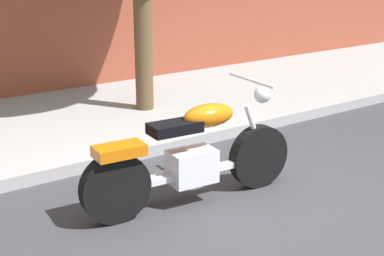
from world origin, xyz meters
The scene contains 3 objects.
ground_plane centered at (0.00, 0.00, 0.00)m, with size 60.00×60.00×0.00m, color #38383D.
sidewalk centered at (0.00, 3.15, 0.07)m, with size 20.73×3.15×0.14m, color #9C9C9C.
motorcycle centered at (-0.37, 0.33, 0.46)m, with size 2.21×0.70×1.14m.
Camera 1 is at (-3.23, -3.74, 2.35)m, focal length 53.06 mm.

